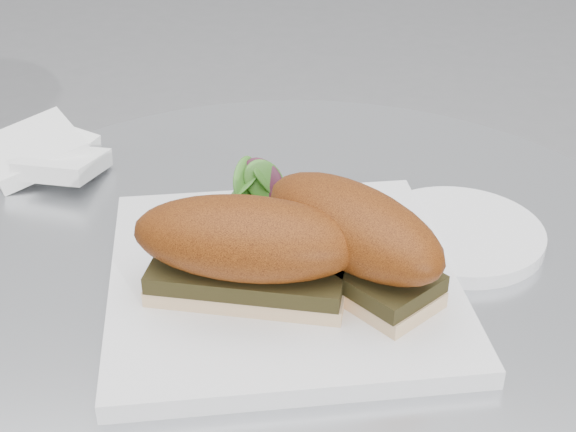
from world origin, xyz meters
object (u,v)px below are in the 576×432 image
Objects in this scene: plate at (282,279)px; sandwich_right at (352,236)px; saucer at (458,234)px; sandwich_left at (247,248)px.

sandwich_right is at bearing -6.40° from plate.
saucer is (0.15, 0.09, -0.00)m from plate.
sandwich_left is 0.08m from sandwich_right.
sandwich_left reaches higher than plate.
sandwich_left is at bearing -144.02° from saucer.
sandwich_left is 0.22m from saucer.
plate is 0.17m from saucer.
plate is at bearing 58.54° from sandwich_left.
sandwich_right is 1.18× the size of saucer.
plate is 1.82× the size of saucer.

